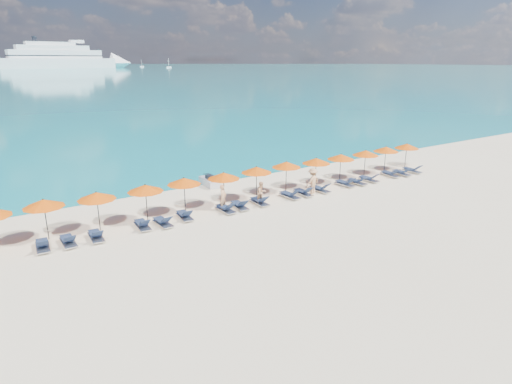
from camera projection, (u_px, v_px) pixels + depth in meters
ground at (284, 225)px, 24.76m from camera, size 1400.00×1400.00×0.00m
cruise_ship at (70, 59)px, 479.42m from camera, size 144.18×33.59×39.77m
sailboat_near at (142, 66)px, 568.96m from camera, size 5.22×1.74×9.57m
sailboat_far at (169, 67)px, 510.75m from camera, size 5.90×1.97×10.82m
jetski at (210, 181)px, 32.33m from camera, size 0.99×2.32×0.81m
beachgoer_a at (223, 198)px, 26.95m from camera, size 0.72×0.67×1.65m
beachgoer_b at (261, 193)px, 28.18m from camera, size 0.79×0.53×1.50m
beachgoer_c at (313, 181)px, 30.28m from camera, size 1.27×0.76×1.85m
umbrella_2 at (43, 203)px, 22.16m from camera, size 2.10×2.10×2.28m
umbrella_3 at (96, 196)px, 23.36m from camera, size 2.10×2.10×2.28m
umbrella_4 at (145, 188)px, 24.77m from camera, size 2.10×2.10×2.28m
umbrella_5 at (184, 181)px, 26.19m from camera, size 2.10×2.10×2.28m
umbrella_6 at (224, 176)px, 27.43m from camera, size 2.10×2.10×2.28m
umbrella_7 at (256, 170)px, 28.92m from camera, size 2.10×2.10×2.28m
umbrella_8 at (286, 165)px, 30.36m from camera, size 2.10×2.10×2.28m
umbrella_9 at (316, 161)px, 31.48m from camera, size 2.10×2.10×2.28m
umbrella_10 at (341, 157)px, 32.77m from camera, size 2.10×2.10×2.28m
umbrella_11 at (366, 153)px, 34.17m from camera, size 2.10×2.10×2.28m
umbrella_12 at (386, 149)px, 35.60m from camera, size 2.10×2.10×2.28m
umbrella_13 at (407, 146)px, 36.89m from camera, size 2.10×2.10×2.28m
lounger_3 at (43, 245)px, 21.43m from camera, size 0.74×1.74×0.66m
lounger_4 at (68, 241)px, 21.97m from camera, size 0.64×1.71×0.66m
lounger_5 at (96, 236)px, 22.61m from camera, size 0.70×1.73×0.66m
lounger_6 at (142, 225)px, 24.12m from camera, size 0.72×1.73×0.66m
lounger_7 at (163, 222)px, 24.53m from camera, size 0.74×1.74×0.66m
lounger_8 at (185, 215)px, 25.56m from camera, size 0.77×1.75×0.66m
lounger_9 at (226, 209)px, 26.73m from camera, size 0.69×1.72×0.66m
lounger_10 at (240, 205)px, 27.33m from camera, size 0.78×1.75×0.66m
lounger_11 at (260, 201)px, 28.10m from camera, size 0.68×1.72×0.66m
lounger_12 at (290, 195)px, 29.42m from camera, size 0.76×1.74×0.66m
lounger_13 at (303, 192)px, 30.03m from camera, size 0.66×1.71×0.66m
lounger_14 at (320, 189)px, 30.82m from camera, size 0.79×1.76×0.66m
lounger_15 at (345, 183)px, 32.22m from camera, size 0.72×1.73×0.66m
lounger_16 at (357, 181)px, 32.69m from camera, size 0.77×1.75×0.66m
lounger_17 at (369, 179)px, 33.46m from camera, size 0.77×1.75×0.66m
lounger_18 at (390, 174)px, 34.90m from camera, size 0.74×1.74×0.66m
lounger_19 at (402, 173)px, 35.28m from camera, size 0.74×1.74×0.66m
lounger_20 at (412, 170)px, 36.12m from camera, size 0.65×1.71×0.66m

